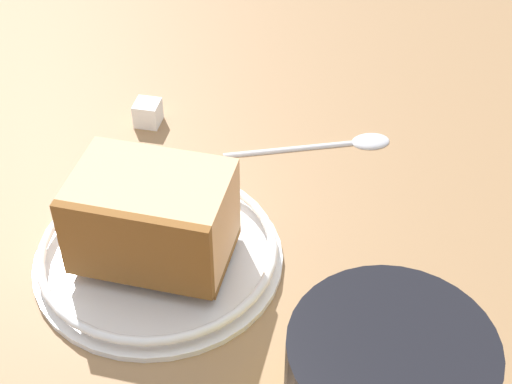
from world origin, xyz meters
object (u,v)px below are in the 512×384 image
Objects in this scene: teaspoon at (343,141)px; sugar_cube at (148,113)px; cake_slice at (152,219)px; small_plate at (158,253)px.

teaspoon is 5.34× the size of sugar_cube.
cake_slice is at bearing -101.73° from teaspoon.
cake_slice is 15.83cm from sugar_cube.
small_plate is 1.44× the size of cake_slice.
small_plate reaches higher than teaspoon.
sugar_cube is (-10.47, 11.47, -3.06)cm from cake_slice.
small_plate is 17.86cm from teaspoon.
small_plate is 1.57× the size of teaspoon.
teaspoon is at bearing 23.79° from sugar_cube.
small_plate is 8.36× the size of sugar_cube.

